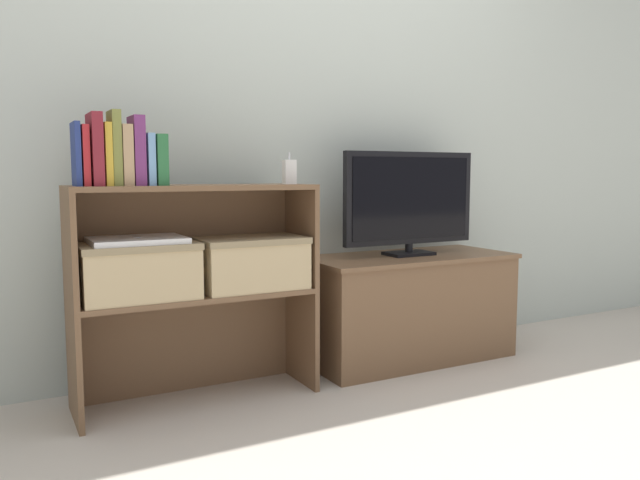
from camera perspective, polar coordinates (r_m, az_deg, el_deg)
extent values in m
plane|color=#BCB2A3|center=(2.64, 1.59, -13.43)|extent=(16.00, 16.00, 0.00)
cube|color=#B2BCB2|center=(2.92, -2.99, 12.33)|extent=(10.00, 0.05, 2.40)
cube|color=brown|center=(3.02, 8.04, -6.26)|extent=(0.98, 0.43, 0.48)
cube|color=brown|center=(2.98, 8.11, -1.56)|extent=(1.00, 0.45, 0.02)
cube|color=black|center=(2.97, 8.12, -1.23)|extent=(0.22, 0.14, 0.01)
cylinder|color=black|center=(2.97, 8.13, -0.70)|extent=(0.04, 0.04, 0.04)
cube|color=black|center=(2.95, 8.19, 3.82)|extent=(0.70, 0.03, 0.43)
cube|color=black|center=(2.94, 8.42, 3.81)|extent=(0.65, 0.00, 0.38)
cube|color=brown|center=(2.42, -21.55, -10.41)|extent=(0.02, 0.30, 0.43)
cube|color=brown|center=(2.67, -1.76, -8.45)|extent=(0.02, 0.30, 0.43)
cube|color=brown|center=(2.64, -12.06, -8.75)|extent=(0.88, 0.02, 0.43)
cube|color=brown|center=(2.46, -11.24, -4.95)|extent=(0.88, 0.30, 0.02)
cube|color=brown|center=(2.34, -21.96, -0.47)|extent=(0.02, 0.30, 0.41)
cube|color=brown|center=(2.59, -1.79, 0.57)|extent=(0.02, 0.30, 0.41)
cube|color=brown|center=(2.56, -12.27, 0.37)|extent=(0.88, 0.02, 0.41)
cube|color=brown|center=(2.41, -11.45, 4.73)|extent=(0.88, 0.30, 0.02)
cube|color=navy|center=(2.28, -21.42, 7.31)|extent=(0.02, 0.13, 0.22)
cube|color=#B22328|center=(2.29, -20.76, 7.21)|extent=(0.02, 0.14, 0.21)
cube|color=maroon|center=(2.29, -19.89, 7.77)|extent=(0.04, 0.16, 0.25)
cube|color=gold|center=(2.30, -18.97, 7.39)|extent=(0.02, 0.14, 0.22)
cube|color=olive|center=(2.30, -18.28, 7.95)|extent=(0.03, 0.12, 0.26)
cube|color=tan|center=(2.31, -17.39, 7.38)|extent=(0.03, 0.13, 0.21)
cube|color=#6B2D66|center=(2.32, -16.41, 7.81)|extent=(0.04, 0.13, 0.24)
cube|color=#709ECC|center=(2.32, -15.43, 7.09)|extent=(0.02, 0.13, 0.18)
cube|color=#286638|center=(2.33, -14.54, 7.08)|extent=(0.04, 0.14, 0.18)
cube|color=white|center=(2.56, -2.82, 6.24)|extent=(0.05, 0.03, 0.10)
cylinder|color=silver|center=(2.56, -2.83, 7.68)|extent=(0.01, 0.01, 0.03)
cube|color=tan|center=(2.37, -16.29, -2.72)|extent=(0.41, 0.26, 0.21)
cube|color=#917E5B|center=(2.36, -16.35, -0.54)|extent=(0.42, 0.27, 0.02)
cube|color=tan|center=(2.50, -6.36, -2.07)|extent=(0.41, 0.26, 0.21)
cube|color=#917E5B|center=(2.49, -6.39, 0.00)|extent=(0.42, 0.27, 0.02)
cube|color=white|center=(2.36, -16.37, -0.01)|extent=(0.33, 0.25, 0.02)
cylinder|color=#99999E|center=(2.36, -16.38, 0.27)|extent=(0.02, 0.02, 0.00)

